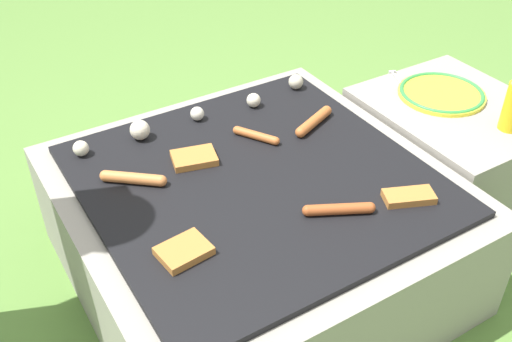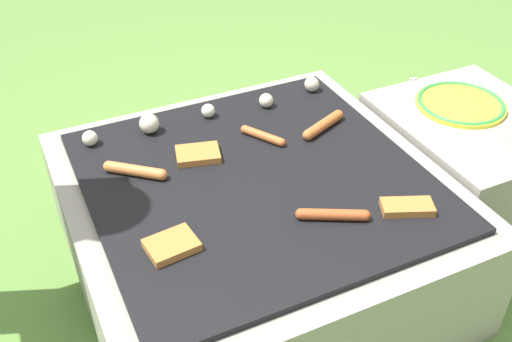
# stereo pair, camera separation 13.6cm
# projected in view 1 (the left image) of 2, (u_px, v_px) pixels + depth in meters

# --- Properties ---
(ground_plane) EXTENTS (14.00, 14.00, 0.00)m
(ground_plane) POSITION_uv_depth(u_px,v_px,m) (256.00, 272.00, 1.81)
(ground_plane) COLOR #567F38
(grill) EXTENTS (0.98, 0.98, 0.36)m
(grill) POSITION_uv_depth(u_px,v_px,m) (256.00, 228.00, 1.70)
(grill) COLOR gray
(grill) RESTS_ON ground_plane
(side_ledge) EXTENTS (0.49, 0.57, 0.36)m
(side_ledge) POSITION_uv_depth(u_px,v_px,m) (448.00, 152.00, 2.00)
(side_ledge) COLOR gray
(side_ledge) RESTS_ON ground_plane
(sausage_front_center) EXTENTS (0.17, 0.10, 0.03)m
(sausage_front_center) POSITION_uv_depth(u_px,v_px,m) (339.00, 209.00, 1.47)
(sausage_front_center) COLOR #A34C23
(sausage_front_center) RESTS_ON grill
(sausage_front_left) EXTENTS (0.09, 0.13, 0.02)m
(sausage_front_left) POSITION_uv_depth(u_px,v_px,m) (256.00, 135.00, 1.74)
(sausage_front_left) COLOR #B7602D
(sausage_front_left) RESTS_ON grill
(sausage_mid_right) EXTENTS (0.15, 0.13, 0.03)m
(sausage_mid_right) POSITION_uv_depth(u_px,v_px,m) (133.00, 178.00, 1.57)
(sausage_mid_right) COLOR #C6753D
(sausage_mid_right) RESTS_ON grill
(sausage_back_left) EXTENTS (0.17, 0.09, 0.03)m
(sausage_back_left) POSITION_uv_depth(u_px,v_px,m) (314.00, 121.00, 1.79)
(sausage_back_left) COLOR #B7602D
(sausage_back_left) RESTS_ON grill
(bread_slice_left) EXTENTS (0.12, 0.10, 0.02)m
(bread_slice_left) POSITION_uv_depth(u_px,v_px,m) (184.00, 251.00, 1.36)
(bread_slice_left) COLOR #B27033
(bread_slice_left) RESTS_ON grill
(bread_slice_right) EXTENTS (0.14, 0.11, 0.02)m
(bread_slice_right) POSITION_uv_depth(u_px,v_px,m) (194.00, 158.00, 1.65)
(bread_slice_right) COLOR #B27033
(bread_slice_right) RESTS_ON grill
(bread_slice_center) EXTENTS (0.14, 0.11, 0.02)m
(bread_slice_center) POSITION_uv_depth(u_px,v_px,m) (409.00, 197.00, 1.51)
(bread_slice_center) COLOR #B27033
(bread_slice_center) RESTS_ON grill
(mushroom_row) EXTENTS (0.78, 0.07, 0.06)m
(mushroom_row) POSITION_uv_depth(u_px,v_px,m) (193.00, 115.00, 1.80)
(mushroom_row) COLOR beige
(mushroom_row) RESTS_ON grill
(plate_colorful) EXTENTS (0.28, 0.28, 0.02)m
(plate_colorful) POSITION_uv_depth(u_px,v_px,m) (442.00, 93.00, 1.94)
(plate_colorful) COLOR yellow
(plate_colorful) RESTS_ON side_ledge
(fork_utensil) EXTENTS (0.08, 0.18, 0.01)m
(fork_utensil) POSITION_uv_depth(u_px,v_px,m) (400.00, 82.00, 2.02)
(fork_utensil) COLOR silver
(fork_utensil) RESTS_ON side_ledge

